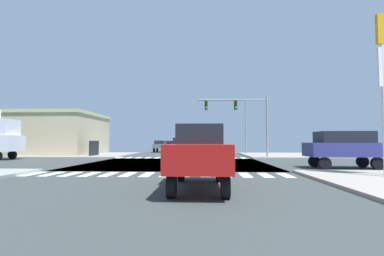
{
  "coord_description": "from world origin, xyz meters",
  "views": [
    {
      "loc": [
        2.18,
        -21.19,
        1.68
      ],
      "look_at": [
        1.01,
        4.87,
        3.01
      ],
      "focal_mm": 25.37,
      "sensor_mm": 36.0,
      "label": 1
    }
  ],
  "objects_px": {
    "bank_building": "(54,134)",
    "traffic_signal_mast": "(240,112)",
    "suv_farside_1": "(344,146)",
    "sedan_queued_2": "(170,144)",
    "suv_trailing_3": "(179,144)",
    "pickup_inner_2": "(199,152)",
    "street_lamp": "(244,121)",
    "sedan_nearside_1": "(160,145)"
  },
  "relations": [
    {
      "from": "bank_building",
      "to": "suv_farside_1",
      "type": "xyz_separation_m",
      "value": [
        28.45,
        -16.69,
        -1.29
      ]
    },
    {
      "from": "sedan_queued_2",
      "to": "suv_trailing_3",
      "type": "relative_size",
      "value": 0.93
    },
    {
      "from": "suv_trailing_3",
      "to": "sedan_nearside_1",
      "type": "bearing_deg",
      "value": 18.81
    },
    {
      "from": "suv_farside_1",
      "to": "traffic_signal_mast",
      "type": "bearing_deg",
      "value": 25.45
    },
    {
      "from": "traffic_signal_mast",
      "to": "pickup_inner_2",
      "type": "height_order",
      "value": "traffic_signal_mast"
    },
    {
      "from": "traffic_signal_mast",
      "to": "suv_farside_1",
      "type": "relative_size",
      "value": 1.59
    },
    {
      "from": "traffic_signal_mast",
      "to": "pickup_inner_2",
      "type": "xyz_separation_m",
      "value": [
        -3.91,
        -18.48,
        -3.54
      ]
    },
    {
      "from": "sedan_nearside_1",
      "to": "pickup_inner_2",
      "type": "height_order",
      "value": "pickup_inner_2"
    },
    {
      "from": "pickup_inner_2",
      "to": "street_lamp",
      "type": "bearing_deg",
      "value": 78.23
    },
    {
      "from": "street_lamp",
      "to": "pickup_inner_2",
      "type": "relative_size",
      "value": 1.44
    },
    {
      "from": "sedan_nearside_1",
      "to": "suv_farside_1",
      "type": "distance_m",
      "value": 30.81
    },
    {
      "from": "traffic_signal_mast",
      "to": "suv_farside_1",
      "type": "height_order",
      "value": "traffic_signal_mast"
    },
    {
      "from": "traffic_signal_mast",
      "to": "suv_trailing_3",
      "type": "xyz_separation_m",
      "value": [
        -7.91,
        16.47,
        -3.44
      ]
    },
    {
      "from": "sedan_queued_2",
      "to": "suv_trailing_3",
      "type": "distance_m",
      "value": 12.34
    },
    {
      "from": "traffic_signal_mast",
      "to": "street_lamp",
      "type": "height_order",
      "value": "street_lamp"
    },
    {
      "from": "sedan_nearside_1",
      "to": "suv_farside_1",
      "type": "height_order",
      "value": "suv_farside_1"
    },
    {
      "from": "sedan_nearside_1",
      "to": "suv_trailing_3",
      "type": "height_order",
      "value": "suv_trailing_3"
    },
    {
      "from": "sedan_queued_2",
      "to": "suv_trailing_3",
      "type": "height_order",
      "value": "suv_trailing_3"
    },
    {
      "from": "street_lamp",
      "to": "sedan_nearside_1",
      "type": "distance_m",
      "value": 15.08
    },
    {
      "from": "traffic_signal_mast",
      "to": "sedan_queued_2",
      "type": "bearing_deg",
      "value": 110.99
    },
    {
      "from": "sedan_queued_2",
      "to": "pickup_inner_2",
      "type": "height_order",
      "value": "pickup_inner_2"
    },
    {
      "from": "bank_building",
      "to": "sedan_nearside_1",
      "type": "distance_m",
      "value": 15.74
    },
    {
      "from": "traffic_signal_mast",
      "to": "sedan_queued_2",
      "type": "distance_m",
      "value": 30.69
    },
    {
      "from": "street_lamp",
      "to": "suv_farside_1",
      "type": "distance_m",
      "value": 19.03
    },
    {
      "from": "bank_building",
      "to": "pickup_inner_2",
      "type": "xyz_separation_m",
      "value": [
        19.38,
        -24.34,
        -1.4
      ]
    },
    {
      "from": "traffic_signal_mast",
      "to": "suv_farside_1",
      "type": "bearing_deg",
      "value": -64.55
    },
    {
      "from": "bank_building",
      "to": "street_lamp",
      "type": "bearing_deg",
      "value": 4.0
    },
    {
      "from": "bank_building",
      "to": "sedan_queued_2",
      "type": "distance_m",
      "value": 25.8
    },
    {
      "from": "bank_building",
      "to": "suv_farside_1",
      "type": "distance_m",
      "value": 33.01
    },
    {
      "from": "street_lamp",
      "to": "sedan_nearside_1",
      "type": "xyz_separation_m",
      "value": [
        -12.43,
        7.86,
        -3.34
      ]
    },
    {
      "from": "bank_building",
      "to": "pickup_inner_2",
      "type": "relative_size",
      "value": 2.53
    },
    {
      "from": "pickup_inner_2",
      "to": "bank_building",
      "type": "bearing_deg",
      "value": 128.53
    },
    {
      "from": "bank_building",
      "to": "traffic_signal_mast",
      "type": "bearing_deg",
      "value": -14.11
    },
    {
      "from": "suv_farside_1",
      "to": "pickup_inner_2",
      "type": "distance_m",
      "value": 11.86
    },
    {
      "from": "street_lamp",
      "to": "bank_building",
      "type": "relative_size",
      "value": 0.57
    },
    {
      "from": "sedan_nearside_1",
      "to": "sedan_queued_2",
      "type": "height_order",
      "value": "same"
    },
    {
      "from": "pickup_inner_2",
      "to": "suv_trailing_3",
      "type": "bearing_deg",
      "value": 96.53
    },
    {
      "from": "suv_farside_1",
      "to": "pickup_inner_2",
      "type": "relative_size",
      "value": 0.9
    },
    {
      "from": "street_lamp",
      "to": "pickup_inner_2",
      "type": "distance_m",
      "value": 26.82
    },
    {
      "from": "sedan_nearside_1",
      "to": "sedan_queued_2",
      "type": "distance_m",
      "value": 12.99
    },
    {
      "from": "suv_farside_1",
      "to": "sedan_queued_2",
      "type": "relative_size",
      "value": 1.07
    },
    {
      "from": "traffic_signal_mast",
      "to": "suv_trailing_3",
      "type": "relative_size",
      "value": 1.59
    }
  ]
}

